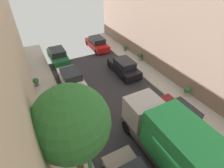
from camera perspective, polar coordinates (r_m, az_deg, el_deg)
The scene contains 12 objects.
parked_car_left_2 at distance 16.45m, azimuth -13.34°, elevation 1.78°, with size 1.78×4.20×1.57m.
parked_car_left_3 at distance 20.99m, azimuth -17.52°, elevation 8.95°, with size 1.78×4.20×1.57m.
parked_car_right_2 at distance 13.27m, azimuth 21.48°, elevation -9.91°, with size 1.78×4.20×1.57m.
parked_car_right_3 at distance 17.79m, azimuth 3.95°, elevation 5.58°, with size 1.78×4.20×1.57m.
parked_car_right_4 at distance 23.29m, azimuth -4.99°, elevation 13.21°, with size 1.78×4.20×1.57m.
delivery_truck at distance 10.28m, azimuth 19.10°, elevation -17.40°, with size 2.26×6.60×3.38m.
street_tree_0 at distance 6.94m, azimuth -13.34°, elevation -12.59°, with size 3.11×3.11×6.07m.
potted_plant_0 at distance 22.59m, azimuth 4.42°, elevation 11.86°, with size 0.40×0.40×0.65m.
potted_plant_1 at distance 16.07m, azimuth 23.66°, elevation -2.08°, with size 0.54×0.54×0.78m.
potted_plant_2 at distance 20.49m, azimuth 9.17°, elevation 9.08°, with size 0.52×0.52×0.82m.
potted_plant_4 at distance 17.27m, azimuth -23.90°, elevation 0.80°, with size 0.53×0.53×0.82m.
lamp_post at distance 7.20m, azimuth -7.49°, elevation -24.18°, with size 0.44×0.44×5.04m.
Camera 1 is at (-5.48, -2.59, 9.73)m, focal length 27.55 mm.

